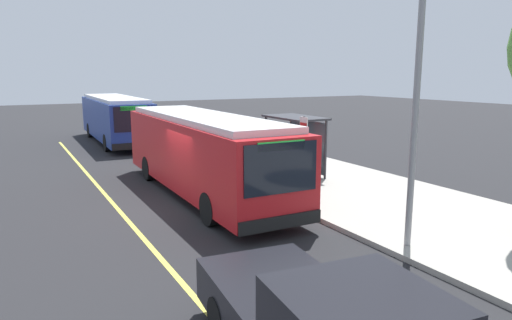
% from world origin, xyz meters
% --- Properties ---
extents(ground_plane, '(120.00, 120.00, 0.00)m').
position_xyz_m(ground_plane, '(0.00, 0.00, 0.00)').
color(ground_plane, '#232326').
extents(sidewalk_curb, '(44.00, 6.40, 0.15)m').
position_xyz_m(sidewalk_curb, '(0.00, 6.00, 0.07)').
color(sidewalk_curb, '#A8A399').
rests_on(sidewalk_curb, ground_plane).
extents(lane_stripe_center, '(36.00, 0.14, 0.01)m').
position_xyz_m(lane_stripe_center, '(0.00, -2.20, 0.00)').
color(lane_stripe_center, '#E0D64C').
rests_on(lane_stripe_center, ground_plane).
extents(transit_bus_main, '(11.07, 2.68, 2.95)m').
position_xyz_m(transit_bus_main, '(-1.11, 1.01, 1.62)').
color(transit_bus_main, red).
rests_on(transit_bus_main, ground_plane).
extents(transit_bus_second, '(11.12, 2.81, 2.95)m').
position_xyz_m(transit_bus_second, '(-16.12, 1.04, 1.62)').
color(transit_bus_second, navy).
rests_on(transit_bus_second, ground_plane).
extents(bus_shelter, '(2.90, 1.60, 2.48)m').
position_xyz_m(bus_shelter, '(-2.06, 5.64, 1.92)').
color(bus_shelter, '#333338').
rests_on(bus_shelter, sidewalk_curb).
extents(waiting_bench, '(1.60, 0.48, 0.95)m').
position_xyz_m(waiting_bench, '(-1.59, 5.49, 0.63)').
color(waiting_bench, brown).
rests_on(waiting_bench, sidewalk_curb).
extents(route_sign_post, '(0.44, 0.08, 2.80)m').
position_xyz_m(route_sign_post, '(1.19, 3.83, 1.96)').
color(route_sign_post, '#333338').
rests_on(route_sign_post, sidewalk_curb).
extents(utility_pole, '(0.16, 0.16, 6.40)m').
position_xyz_m(utility_pole, '(6.44, 3.42, 3.35)').
color(utility_pole, gray).
rests_on(utility_pole, sidewalk_curb).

